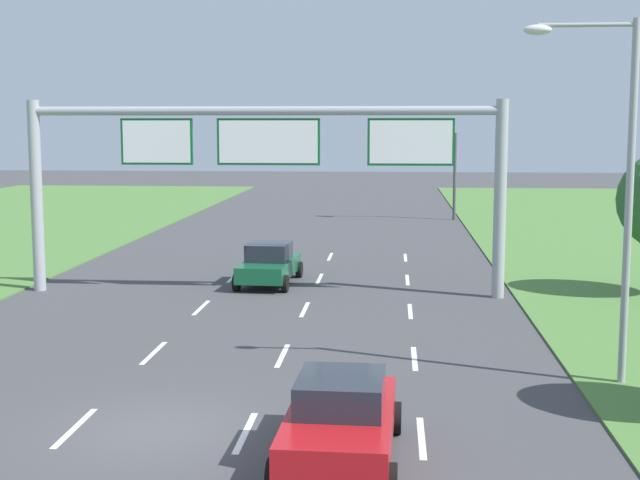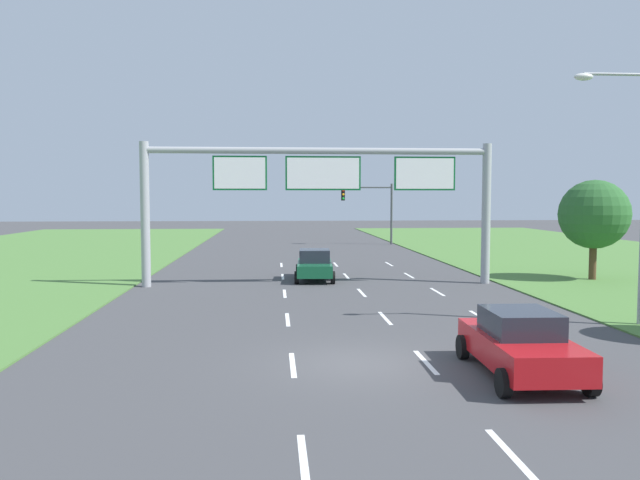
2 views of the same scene
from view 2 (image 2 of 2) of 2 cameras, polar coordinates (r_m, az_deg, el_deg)
ground_plane at (r=16.60m, az=3.65°, el=-11.19°), size 200.00×200.00×0.00m
lane_dashes_inner_left at (r=19.37m, az=-2.79°, el=-8.98°), size 0.14×44.40×0.01m
lane_dashes_inner_right at (r=19.76m, az=7.53°, el=-8.75°), size 0.14×44.40×0.01m
lane_dashes_slip at (r=20.75m, az=17.14°, el=-8.28°), size 0.14×44.40×0.01m
car_near_red at (r=16.07m, az=17.84°, el=-8.98°), size 2.26×4.40×1.59m
car_lead_silver at (r=32.82m, az=-0.50°, el=-2.28°), size 2.25×4.45×1.60m
sign_gantry at (r=30.63m, az=0.33°, el=5.09°), size 17.24×0.44×7.00m
traffic_light_mast at (r=57.45m, az=4.66°, el=3.44°), size 4.76×0.49×5.60m
street_lamp at (r=23.22m, az=26.76°, el=5.35°), size 2.61×0.32×8.50m
roadside_tree_mid at (r=35.32m, az=23.77°, el=2.14°), size 3.58×3.58×5.24m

